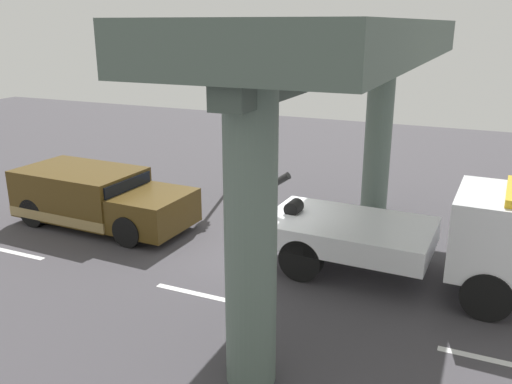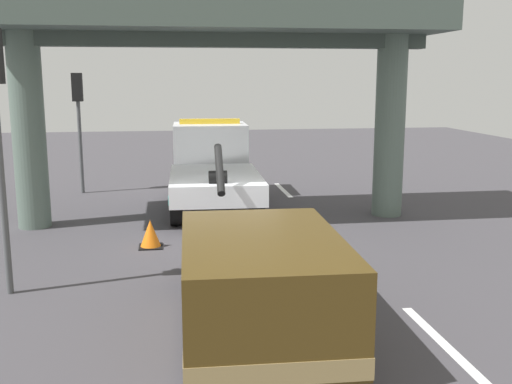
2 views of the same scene
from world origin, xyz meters
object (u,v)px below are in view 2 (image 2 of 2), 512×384
(towed_van_green, at_px, (257,278))
(traffic_light_far, at_px, (78,106))
(tow_truck_white, at_px, (212,164))
(traffic_cone_orange, at_px, (150,234))

(towed_van_green, bearing_deg, traffic_light_far, 19.50)
(tow_truck_white, bearing_deg, traffic_light_far, 61.23)
(tow_truck_white, height_order, traffic_cone_orange, tow_truck_white)
(traffic_cone_orange, bearing_deg, tow_truck_white, -20.53)
(traffic_light_far, distance_m, traffic_cone_orange, 7.75)
(towed_van_green, bearing_deg, traffic_cone_orange, 20.19)
(tow_truck_white, height_order, traffic_light_far, traffic_light_far)
(traffic_light_far, relative_size, traffic_cone_orange, 6.23)
(tow_truck_white, xyz_separation_m, towed_van_green, (-9.32, 0.03, -0.42))
(towed_van_green, relative_size, traffic_light_far, 1.35)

